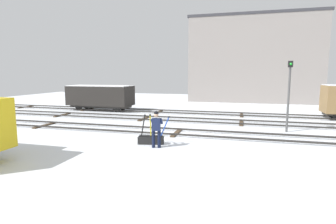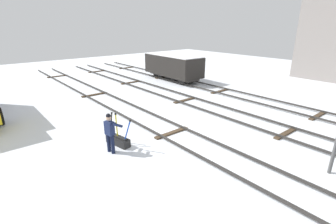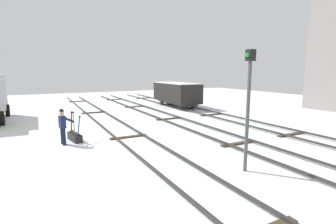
% 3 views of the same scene
% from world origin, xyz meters
% --- Properties ---
extents(ground_plane, '(60.00, 60.00, 0.00)m').
position_xyz_m(ground_plane, '(0.00, 0.00, 0.00)').
color(ground_plane, silver).
extents(track_main_line, '(44.00, 1.94, 0.18)m').
position_xyz_m(track_main_line, '(0.00, 0.00, 0.11)').
color(track_main_line, '#2D2B28').
rests_on(track_main_line, ground_plane).
extents(track_siding_near, '(44.00, 1.94, 0.18)m').
position_xyz_m(track_siding_near, '(0.00, 4.20, 0.11)').
color(track_siding_near, '#2D2B28').
rests_on(track_siding_near, ground_plane).
extents(track_siding_far, '(44.00, 1.94, 0.18)m').
position_xyz_m(track_siding_far, '(0.00, 7.94, 0.11)').
color(track_siding_far, '#2D2B28').
rests_on(track_siding_far, ground_plane).
extents(switch_lever_frame, '(1.54, 0.59, 1.45)m').
position_xyz_m(switch_lever_frame, '(-0.63, -2.53, 0.25)').
color(switch_lever_frame, black).
rests_on(switch_lever_frame, ground_plane).
extents(rail_worker, '(0.62, 0.68, 1.69)m').
position_xyz_m(rail_worker, '(-0.20, -3.07, 0.95)').
color(rail_worker, '#111831').
rests_on(rail_worker, ground_plane).
extents(freight_car_mid_siding, '(6.03, 2.45, 2.30)m').
position_xyz_m(freight_car_mid_siding, '(-9.14, 7.94, 1.33)').
color(freight_car_mid_siding, '#2D2B28').
rests_on(freight_car_mid_siding, ground_plane).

